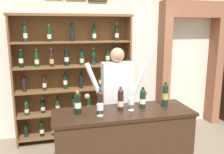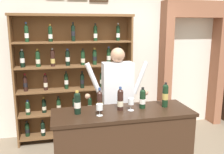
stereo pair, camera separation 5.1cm
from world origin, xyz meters
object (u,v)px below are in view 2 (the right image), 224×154
object	(u,v)px
tasting_bottle_prosecco	(100,101)
tasting_bottle_bianco	(77,103)
wine_shelf	(75,77)
tasting_bottle_grappa	(143,98)
tasting_bottle_brunello	(120,100)
tasting_counter	(122,148)
wine_glass_left	(131,102)
wine_glass_spare	(100,107)
tasting_bottle_rosso	(165,95)
shopkeeper	(118,92)

from	to	relation	value
tasting_bottle_prosecco	tasting_bottle_bianco	bearing A→B (deg)	-172.81
wine_shelf	tasting_bottle_grappa	size ratio (longest dim) A/B	8.10
tasting_bottle_brunello	wine_shelf	bearing A→B (deg)	107.37
tasting_counter	wine_glass_left	distance (m)	0.61
tasting_bottle_bianco	wine_glass_spare	distance (m)	0.27
tasting_bottle_grappa	wine_shelf	bearing A→B (deg)	117.32
tasting_bottle_prosecco	wine_glass_spare	bearing A→B (deg)	-100.88
tasting_bottle_rosso	wine_glass_spare	size ratio (longest dim) A/B	2.28
wine_glass_left	tasting_bottle_grappa	bearing A→B (deg)	17.59
tasting_bottle_prosecco	tasting_bottle_grappa	size ratio (longest dim) A/B	1.07
wine_shelf	tasting_bottle_bianco	xyz separation A→B (m)	(-0.08, -1.45, -0.00)
tasting_bottle_prosecco	tasting_bottle_brunello	size ratio (longest dim) A/B	0.99
wine_glass_spare	tasting_bottle_bianco	bearing A→B (deg)	153.70
tasting_bottle_prosecco	wine_glass_left	distance (m)	0.38
tasting_bottle_rosso	shopkeeper	bearing A→B (deg)	128.97
tasting_bottle_brunello	wine_glass_left	size ratio (longest dim) A/B	1.92
wine_glass_left	wine_glass_spare	bearing A→B (deg)	-168.23
wine_shelf	wine_glass_left	bearing A→B (deg)	-68.99
wine_shelf	tasting_bottle_prosecco	world-z (taller)	wine_shelf
tasting_counter	tasting_bottle_rosso	xyz separation A→B (m)	(0.57, 0.04, 0.66)
tasting_bottle_prosecco	wine_glass_spare	size ratio (longest dim) A/B	2.09
shopkeeper	tasting_bottle_grappa	xyz separation A→B (m)	(0.18, -0.58, 0.06)
tasting_bottle_grappa	tasting_bottle_rosso	size ratio (longest dim) A/B	0.85
wine_shelf	shopkeeper	distance (m)	1.02
tasting_bottle_brunello	tasting_bottle_rosso	world-z (taller)	tasting_bottle_rosso
shopkeeper	tasting_bottle_prosecco	size ratio (longest dim) A/B	5.84
tasting_bottle_prosecco	wine_glass_left	size ratio (longest dim) A/B	1.91
tasting_bottle_rosso	wine_glass_spare	distance (m)	0.89
shopkeeper	tasting_bottle_bianco	world-z (taller)	shopkeeper
tasting_counter	shopkeeper	size ratio (longest dim) A/B	1.01
tasting_bottle_bianco	tasting_bottle_brunello	distance (m)	0.53
tasting_counter	wine_glass_spare	bearing A→B (deg)	-164.24
tasting_bottle_prosecco	wine_glass_left	xyz separation A→B (m)	(0.38, -0.07, -0.02)
tasting_bottle_brunello	wine_glass_spare	distance (m)	0.32
tasting_counter	tasting_bottle_rosso	bearing A→B (deg)	3.89
wine_glass_left	wine_shelf	bearing A→B (deg)	111.01
shopkeeper	tasting_bottle_bianco	distance (m)	0.88
wine_shelf	tasting_bottle_rosso	bearing A→B (deg)	-54.22
tasting_bottle_bianco	tasting_bottle_grappa	size ratio (longest dim) A/B	1.03
wine_glass_spare	tasting_bottle_grappa	bearing A→B (deg)	13.50
tasting_bottle_bianco	wine_glass_left	xyz separation A→B (m)	(0.65, -0.04, -0.03)
tasting_counter	wine_glass_left	world-z (taller)	wine_glass_left
tasting_bottle_bianco	tasting_bottle_grappa	bearing A→B (deg)	1.24
tasting_bottle_bianco	tasting_bottle_grappa	distance (m)	0.82
shopkeeper	tasting_bottle_grappa	size ratio (longest dim) A/B	6.28
tasting_bottle_brunello	tasting_bottle_grappa	world-z (taller)	tasting_bottle_brunello
tasting_counter	tasting_bottle_grappa	bearing A→B (deg)	10.93
tasting_bottle_rosso	tasting_bottle_bianco	bearing A→B (deg)	-179.78
tasting_bottle_bianco	tasting_bottle_brunello	bearing A→B (deg)	1.88
wine_shelf	tasting_counter	bearing A→B (deg)	-72.53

